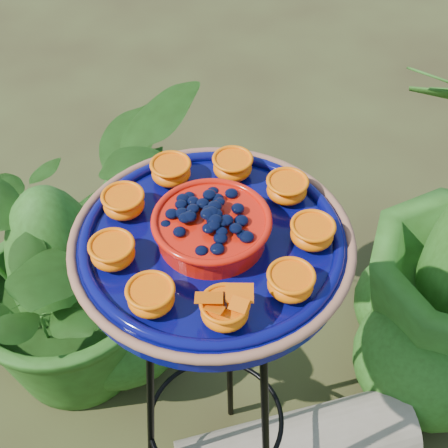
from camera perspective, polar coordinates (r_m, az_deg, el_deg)
The scene contains 3 objects.
tripod_stand at distance 1.39m, azimuth -0.87°, elevation -12.89°, with size 0.44×0.44×0.93m.
feeder_dish at distance 1.07m, azimuth -1.11°, elevation -1.42°, with size 0.62×0.62×0.11m.
shrub_back_left at distance 1.79m, azimuth -15.07°, elevation -2.97°, with size 0.81×0.70×0.90m, color #234813.
Camera 1 is at (-0.23, -0.59, 1.75)m, focal length 50.00 mm.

